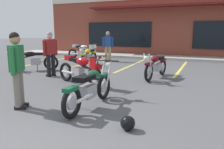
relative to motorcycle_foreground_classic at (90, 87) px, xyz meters
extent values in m
plane|color=#515154|center=(0.06, 1.48, -0.46)|extent=(80.00, 80.00, 0.00)
cube|color=#A8A59E|center=(0.06, 10.19, -0.39)|extent=(22.00, 1.80, 0.14)
cube|color=brown|center=(0.06, 14.13, 1.57)|extent=(18.43, 5.97, 4.06)
cube|color=black|center=(-3.63, 11.10, 0.99)|extent=(4.72, 0.06, 1.70)
cube|color=maroon|center=(0.06, 10.69, 2.79)|extent=(11.06, 0.90, 0.12)
cube|color=#DBCC4C|center=(-5.98, 6.59, -0.46)|extent=(0.12, 4.80, 0.01)
cube|color=#DBCC4C|center=(-3.56, 6.59, -0.46)|extent=(0.12, 4.80, 0.01)
cube|color=#DBCC4C|center=(-1.15, 6.59, -0.46)|extent=(0.12, 4.80, 0.01)
cube|color=#DBCC4C|center=(1.26, 6.59, -0.46)|extent=(0.12, 4.80, 0.01)
torus|color=black|center=(-0.01, -0.74, -0.14)|extent=(0.11, 0.64, 0.64)
cylinder|color=#B7B7BC|center=(-0.01, -0.74, -0.14)|extent=(0.06, 0.29, 0.29)
torus|color=black|center=(0.01, 0.70, -0.14)|extent=(0.11, 0.64, 0.64)
cylinder|color=#B7B7BC|center=(0.01, 0.70, -0.14)|extent=(0.06, 0.29, 0.29)
cylinder|color=silver|center=(-0.08, 0.80, 0.18)|extent=(0.05, 0.33, 0.66)
cylinder|color=silver|center=(0.10, 0.80, 0.18)|extent=(0.05, 0.33, 0.66)
cylinder|color=black|center=(0.01, 0.88, 0.50)|extent=(0.66, 0.04, 0.03)
sphere|color=silver|center=(0.01, 0.96, 0.36)|extent=(0.17, 0.17, 0.17)
cube|color=#0F4C2D|center=(0.01, 0.74, 0.16)|extent=(0.15, 0.36, 0.06)
cube|color=#9E9EA3|center=(0.00, -0.10, -0.06)|extent=(0.25, 0.40, 0.28)
cylinder|color=silver|center=(0.13, -0.48, -0.10)|extent=(0.08, 0.55, 0.07)
cylinder|color=black|center=(0.00, 0.10, 0.18)|extent=(0.07, 0.94, 0.26)
ellipsoid|color=#0F4C2D|center=(0.00, 0.12, 0.26)|extent=(0.27, 0.48, 0.22)
cube|color=black|center=(-0.01, -0.24, 0.26)|extent=(0.29, 0.52, 0.10)
cube|color=#0F4C2D|center=(-0.01, -0.76, 0.14)|extent=(0.17, 0.36, 0.08)
cylinder|color=black|center=(-0.18, -0.17, -0.32)|extent=(0.13, 0.03, 0.29)
torus|color=black|center=(-3.21, 6.41, -0.14)|extent=(0.19, 0.65, 0.64)
cylinder|color=#B7B7BC|center=(-3.21, 6.41, -0.14)|extent=(0.10, 0.29, 0.29)
torus|color=black|center=(-2.99, 4.98, -0.14)|extent=(0.19, 0.65, 0.64)
cylinder|color=#B7B7BC|center=(-2.99, 4.98, -0.14)|extent=(0.10, 0.29, 0.29)
cylinder|color=silver|center=(-2.89, 4.90, 0.18)|extent=(0.09, 0.33, 0.66)
cylinder|color=silver|center=(-3.07, 4.87, 0.18)|extent=(0.09, 0.33, 0.66)
cylinder|color=black|center=(-2.97, 4.81, 0.50)|extent=(0.66, 0.13, 0.03)
sphere|color=silver|center=(-2.95, 4.73, 0.36)|extent=(0.19, 0.19, 0.17)
cube|color=yellow|center=(-2.99, 4.94, 0.16)|extent=(0.19, 0.38, 0.06)
cube|color=#9E9EA3|center=(-3.11, 5.77, -0.06)|extent=(0.30, 0.43, 0.28)
cylinder|color=silver|center=(-3.31, 6.12, -0.10)|extent=(0.15, 0.55, 0.07)
cylinder|color=black|center=(-3.08, 5.58, 0.18)|extent=(0.20, 0.94, 0.26)
ellipsoid|color=yellow|center=(-3.08, 5.56, 0.26)|extent=(0.33, 0.51, 0.22)
cube|color=black|center=(-3.13, 5.91, 0.26)|extent=(0.35, 0.56, 0.10)
cube|color=yellow|center=(-3.21, 6.43, 0.14)|extent=(0.21, 0.38, 0.08)
cylinder|color=black|center=(-2.95, 5.87, -0.32)|extent=(0.14, 0.04, 0.29)
torus|color=black|center=(0.76, 4.55, -0.14)|extent=(0.19, 0.65, 0.64)
cylinder|color=#B7B7BC|center=(0.76, 4.55, -0.14)|extent=(0.10, 0.29, 0.29)
torus|color=black|center=(0.56, 3.13, -0.14)|extent=(0.19, 0.65, 0.64)
cylinder|color=#B7B7BC|center=(0.56, 3.13, -0.14)|extent=(0.10, 0.29, 0.29)
cylinder|color=silver|center=(0.63, 3.02, 0.18)|extent=(0.09, 0.33, 0.66)
cylinder|color=silver|center=(0.46, 3.04, 0.18)|extent=(0.09, 0.33, 0.66)
cylinder|color=black|center=(0.53, 2.95, 0.50)|extent=(0.66, 0.12, 0.03)
sphere|color=silver|center=(0.52, 2.87, 0.36)|extent=(0.19, 0.19, 0.17)
cube|color=maroon|center=(0.55, 3.09, 0.16)|extent=(0.19, 0.38, 0.06)
cube|color=#9E9EA3|center=(0.67, 3.92, -0.06)|extent=(0.29, 0.43, 0.28)
cylinder|color=silver|center=(0.58, 4.31, -0.10)|extent=(0.15, 0.55, 0.07)
cylinder|color=black|center=(0.64, 3.72, 0.18)|extent=(0.19, 0.94, 0.26)
ellipsoid|color=maroon|center=(0.64, 3.70, 0.26)|extent=(0.32, 0.51, 0.22)
cube|color=black|center=(0.69, 4.06, 0.26)|extent=(0.35, 0.55, 0.10)
cube|color=maroon|center=(0.76, 4.57, 0.14)|extent=(0.21, 0.38, 0.08)
cylinder|color=black|center=(0.86, 3.96, -0.32)|extent=(0.14, 0.04, 0.29)
torus|color=black|center=(-4.00, 3.85, -0.14)|extent=(0.57, 0.46, 0.64)
cylinder|color=#B7B7BC|center=(-4.00, 3.85, -0.14)|extent=(0.27, 0.22, 0.29)
torus|color=black|center=(-5.16, 3.00, -0.14)|extent=(0.57, 0.46, 0.64)
cylinder|color=#B7B7BC|center=(-5.16, 3.00, -0.14)|extent=(0.27, 0.22, 0.29)
cylinder|color=silver|center=(-5.18, 2.87, 0.18)|extent=(0.29, 0.23, 0.66)
cylinder|color=silver|center=(-5.29, 3.01, 0.18)|extent=(0.29, 0.23, 0.66)
cylinder|color=black|center=(-5.30, 2.89, 0.50)|extent=(0.42, 0.55, 0.03)
sphere|color=silver|center=(-5.37, 2.85, 0.36)|extent=(0.24, 0.24, 0.17)
cube|color=black|center=(-5.19, 2.98, 0.16)|extent=(0.37, 0.33, 0.06)
cube|color=#9E9EA3|center=(-4.51, 3.47, -0.06)|extent=(0.46, 0.43, 0.28)
cylinder|color=silver|center=(-4.30, 3.81, -0.10)|extent=(0.48, 0.38, 0.07)
cylinder|color=black|center=(-4.67, 3.36, 0.18)|extent=(0.79, 0.61, 0.26)
ellipsoid|color=black|center=(-4.69, 3.34, 0.26)|extent=(0.54, 0.49, 0.22)
cube|color=black|center=(-4.40, 3.56, 0.26)|extent=(0.58, 0.53, 0.10)
cube|color=black|center=(-3.98, 3.87, 0.14)|extent=(0.38, 0.34, 0.08)
cylinder|color=black|center=(-4.35, 3.37, -0.32)|extent=(0.10, 0.12, 0.29)
torus|color=black|center=(-5.23, 7.56, -0.14)|extent=(0.65, 0.20, 0.64)
cylinder|color=#B7B7BC|center=(-5.23, 7.56, -0.14)|extent=(0.29, 0.11, 0.29)
torus|color=black|center=(-3.81, 7.33, -0.14)|extent=(0.65, 0.20, 0.64)
cylinder|color=#B7B7BC|center=(-3.81, 7.33, -0.14)|extent=(0.29, 0.11, 0.29)
cylinder|color=silver|center=(-3.70, 7.40, 0.18)|extent=(0.33, 0.10, 0.66)
cylinder|color=silver|center=(-3.73, 7.22, 0.18)|extent=(0.33, 0.10, 0.66)
cylinder|color=black|center=(-3.63, 7.30, 0.50)|extent=(0.14, 0.66, 0.03)
sphere|color=silver|center=(-3.55, 7.29, 0.36)|extent=(0.20, 0.20, 0.17)
cube|color=silver|center=(-3.77, 7.32, 0.16)|extent=(0.38, 0.20, 0.06)
cube|color=#9E9EA3|center=(-4.60, 7.46, -0.06)|extent=(0.43, 0.30, 0.28)
cylinder|color=silver|center=(-4.99, 7.38, -0.10)|extent=(0.55, 0.16, 0.07)
cylinder|color=black|center=(-4.40, 7.42, 0.18)|extent=(0.94, 0.21, 0.26)
ellipsoid|color=silver|center=(-4.36, 7.42, 0.30)|extent=(0.56, 0.38, 0.26)
cube|color=silver|center=(-3.76, 7.32, 0.30)|extent=(0.28, 0.32, 0.36)
cube|color=black|center=(-4.70, 7.47, 0.32)|extent=(0.43, 0.30, 0.10)
cube|color=silver|center=(-4.99, 7.52, 0.36)|extent=(0.35, 0.25, 0.16)
cylinder|color=black|center=(-4.64, 7.65, -0.32)|extent=(0.05, 0.14, 0.29)
torus|color=black|center=(-2.09, 2.15, -0.14)|extent=(0.64, 0.31, 0.64)
cylinder|color=#B7B7BC|center=(-2.09, 2.15, -0.14)|extent=(0.29, 0.15, 0.29)
torus|color=black|center=(-0.73, 1.66, -0.14)|extent=(0.64, 0.31, 0.64)
cylinder|color=#B7B7BC|center=(-0.73, 1.66, -0.14)|extent=(0.29, 0.15, 0.29)
cylinder|color=silver|center=(-0.61, 1.71, 0.18)|extent=(0.32, 0.15, 0.66)
cylinder|color=silver|center=(-0.67, 1.54, 0.18)|extent=(0.32, 0.15, 0.66)
cylinder|color=black|center=(-0.56, 1.60, 0.50)|extent=(0.25, 0.63, 0.03)
sphere|color=silver|center=(-0.49, 1.57, 0.36)|extent=(0.22, 0.22, 0.17)
cube|color=#B70F14|center=(-0.69, 1.65, 0.16)|extent=(0.39, 0.25, 0.06)
cube|color=#9E9EA3|center=(-1.48, 1.94, -0.06)|extent=(0.46, 0.36, 0.28)
cylinder|color=silver|center=(-1.88, 1.93, -0.10)|extent=(0.54, 0.25, 0.07)
cylinder|color=black|center=(-1.30, 1.87, 0.18)|extent=(0.91, 0.38, 0.26)
ellipsoid|color=#B70F14|center=(-1.26, 1.85, 0.30)|extent=(0.59, 0.46, 0.26)
cube|color=#B70F14|center=(-0.69, 1.65, 0.30)|extent=(0.32, 0.34, 0.36)
cube|color=black|center=(-1.58, 1.97, 0.32)|extent=(0.46, 0.36, 0.10)
cube|color=#B70F14|center=(-1.86, 2.07, 0.36)|extent=(0.37, 0.30, 0.16)
cylinder|color=black|center=(-1.49, 2.13, -0.32)|extent=(0.07, 0.13, 0.29)
cube|color=black|center=(-3.13, 2.54, -0.42)|extent=(0.26, 0.18, 0.08)
cube|color=black|center=(-3.06, 2.73, -0.42)|extent=(0.26, 0.18, 0.08)
cylinder|color=black|center=(-3.09, 2.53, 0.00)|extent=(0.19, 0.19, 0.80)
cylinder|color=black|center=(-3.02, 2.71, 0.00)|extent=(0.19, 0.19, 0.80)
cube|color=maroon|center=(-3.05, 2.62, 0.66)|extent=(0.34, 0.43, 0.56)
cylinder|color=maroon|center=(-3.14, 2.39, 0.62)|extent=(0.13, 0.13, 0.58)
cylinder|color=maroon|center=(-2.97, 2.85, 0.62)|extent=(0.13, 0.13, 0.58)
sphere|color=beige|center=(-3.05, 2.62, 1.06)|extent=(0.28, 0.28, 0.22)
sphere|color=gray|center=(-3.05, 2.62, 1.11)|extent=(0.27, 0.27, 0.21)
cube|color=black|center=(-1.44, -0.54, -0.42)|extent=(0.26, 0.19, 0.08)
cube|color=black|center=(-1.35, -0.72, -0.42)|extent=(0.26, 0.19, 0.08)
cylinder|color=slate|center=(-1.48, -0.56, 0.00)|extent=(0.20, 0.20, 0.80)
cylinder|color=slate|center=(-1.39, -0.74, 0.00)|extent=(0.20, 0.20, 0.80)
cube|color=#1E6633|center=(-1.43, -0.65, 0.66)|extent=(0.36, 0.44, 0.56)
cylinder|color=#1E6633|center=(-1.54, -0.43, 0.62)|extent=(0.13, 0.13, 0.58)
cylinder|color=#1E6633|center=(-1.32, -0.88, 0.62)|extent=(0.13, 0.13, 0.58)
sphere|color=#A07556|center=(-1.43, -0.65, 1.06)|extent=(0.29, 0.29, 0.22)
sphere|color=black|center=(-1.44, -0.66, 1.11)|extent=(0.28, 0.28, 0.21)
cube|color=black|center=(-2.97, 7.51, -0.42)|extent=(0.18, 0.26, 0.08)
cube|color=black|center=(-2.79, 7.59, -0.42)|extent=(0.18, 0.26, 0.08)
cylinder|color=tan|center=(-2.96, 7.47, 0.00)|extent=(0.20, 0.20, 0.80)
cylinder|color=tan|center=(-2.77, 7.55, 0.00)|extent=(0.20, 0.20, 0.80)
cube|color=#23478C|center=(-2.87, 7.51, 0.66)|extent=(0.43, 0.35, 0.56)
cylinder|color=#23478C|center=(-3.10, 7.42, 0.62)|extent=(0.13, 0.13, 0.58)
cylinder|color=#23478C|center=(-2.63, 7.61, 0.62)|extent=(0.13, 0.13, 0.58)
sphere|color=#A07556|center=(-2.87, 7.51, 1.06)|extent=(0.29, 0.29, 0.22)
sphere|color=gray|center=(-2.86, 7.50, 1.11)|extent=(0.27, 0.27, 0.21)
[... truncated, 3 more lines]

